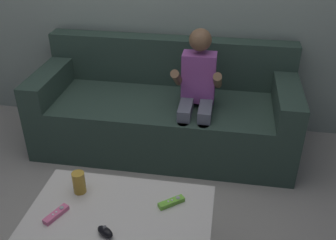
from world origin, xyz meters
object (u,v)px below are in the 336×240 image
object	(u,v)px
coffee_table	(120,220)
nunchuk_black	(105,232)
game_remote_lime_far_corner	(171,202)
soda_can	(79,182)
person_seated_on_couch	(197,92)
game_remote_pink_near_edge	(56,214)
couch	(165,112)

from	to	relation	value
coffee_table	nunchuk_black	xyz separation A→B (m)	(-0.03, -0.14, 0.06)
game_remote_lime_far_corner	soda_can	world-z (taller)	soda_can
coffee_table	soda_can	distance (m)	0.30
person_seated_on_couch	game_remote_pink_near_edge	size ratio (longest dim) A/B	7.12
nunchuk_black	soda_can	bearing A→B (deg)	129.79
game_remote_pink_near_edge	nunchuk_black	distance (m)	0.28
game_remote_lime_far_corner	coffee_table	bearing A→B (deg)	-155.00
game_remote_pink_near_edge	game_remote_lime_far_corner	bearing A→B (deg)	18.05
couch	person_seated_on_couch	world-z (taller)	person_seated_on_couch
person_seated_on_couch	soda_can	xyz separation A→B (m)	(-0.51, -1.03, -0.07)
person_seated_on_couch	soda_can	world-z (taller)	person_seated_on_couch
person_seated_on_couch	coffee_table	xyz separation A→B (m)	(-0.26, -1.15, -0.17)
person_seated_on_couch	soda_can	bearing A→B (deg)	-116.54
game_remote_pink_near_edge	soda_can	size ratio (longest dim) A/B	1.17
soda_can	person_seated_on_couch	bearing A→B (deg)	63.46
coffee_table	person_seated_on_couch	bearing A→B (deg)	77.12
couch	game_remote_pink_near_edge	world-z (taller)	couch
soda_can	game_remote_pink_near_edge	bearing A→B (deg)	-104.64
game_remote_pink_near_edge	soda_can	world-z (taller)	soda_can
coffee_table	game_remote_pink_near_edge	world-z (taller)	game_remote_pink_near_edge
nunchuk_black	soda_can	distance (m)	0.35
couch	game_remote_lime_far_corner	world-z (taller)	couch
game_remote_pink_near_edge	couch	bearing A→B (deg)	77.95
couch	soda_can	bearing A→B (deg)	-101.63
couch	game_remote_pink_near_edge	size ratio (longest dim) A/B	14.10
game_remote_pink_near_edge	nunchuk_black	size ratio (longest dim) A/B	1.42
game_remote_pink_near_edge	game_remote_lime_far_corner	distance (m)	0.57
person_seated_on_couch	coffee_table	world-z (taller)	person_seated_on_couch
nunchuk_black	game_remote_lime_far_corner	bearing A→B (deg)	43.06
coffee_table	nunchuk_black	bearing A→B (deg)	-100.64
coffee_table	game_remote_lime_far_corner	xyz separation A→B (m)	(0.24, 0.11, 0.05)
coffee_table	game_remote_lime_far_corner	distance (m)	0.27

